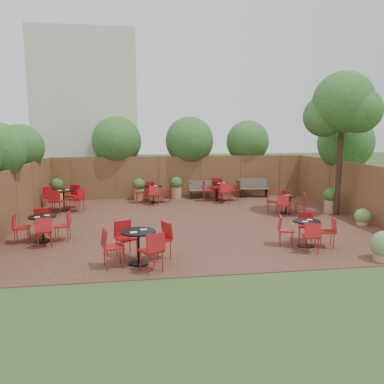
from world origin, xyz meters
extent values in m
plane|color=#354F23|center=(0.00, 0.00, 0.00)|extent=(80.00, 80.00, 0.00)
cube|color=#321B14|center=(0.00, 0.00, 0.01)|extent=(12.00, 10.00, 0.02)
cube|color=brown|center=(0.00, 5.00, 1.00)|extent=(12.00, 0.08, 2.00)
cube|color=brown|center=(-6.00, 0.00, 1.00)|extent=(0.08, 10.00, 2.00)
cube|color=brown|center=(6.00, 0.00, 1.00)|extent=(0.08, 10.00, 2.00)
cube|color=beige|center=(-4.50, 8.00, 4.00)|extent=(5.00, 4.00, 8.00)
sphere|color=#265C1E|center=(-6.60, 3.00, 2.54)|extent=(1.81, 1.81, 1.81)
sphere|color=#265C1E|center=(-3.00, 5.70, 2.70)|extent=(2.34, 2.34, 2.34)
sphere|color=#265C1E|center=(0.50, 5.60, 2.70)|extent=(2.34, 2.34, 2.34)
sphere|color=#265C1E|center=(3.50, 5.80, 2.64)|extent=(2.14, 2.14, 2.14)
sphere|color=#265C1E|center=(6.60, 2.00, 2.69)|extent=(2.29, 2.29, 2.29)
cylinder|color=black|center=(5.40, 0.30, 2.23)|extent=(0.27, 0.27, 4.41)
sphere|color=#265C1E|center=(5.40, 0.30, 4.21)|extent=(2.22, 2.22, 2.22)
sphere|color=#265C1E|center=(4.90, 0.70, 3.73)|extent=(1.55, 1.55, 1.55)
sphere|color=#265C1E|center=(5.80, -0.10, 3.90)|extent=(1.62, 1.62, 1.62)
cube|color=brown|center=(1.04, 4.55, 0.41)|extent=(1.38, 0.42, 0.05)
cube|color=brown|center=(1.04, 4.73, 0.66)|extent=(1.38, 0.11, 0.42)
cube|color=black|center=(0.42, 4.55, 0.20)|extent=(0.06, 0.41, 0.37)
cube|color=black|center=(1.67, 4.55, 0.20)|extent=(0.06, 0.41, 0.37)
cube|color=brown|center=(3.48, 4.55, 0.43)|extent=(1.48, 0.59, 0.05)
cube|color=brown|center=(3.48, 4.74, 0.69)|extent=(1.45, 0.26, 0.44)
cube|color=black|center=(2.82, 4.55, 0.21)|extent=(0.10, 0.44, 0.39)
cube|color=black|center=(4.14, 4.55, 0.21)|extent=(0.10, 0.44, 0.39)
cylinder|color=black|center=(2.48, -3.28, 0.03)|extent=(0.43, 0.43, 0.03)
cylinder|color=black|center=(2.48, -3.28, 0.38)|extent=(0.05, 0.05, 0.68)
cylinder|color=black|center=(2.48, -3.28, 0.73)|extent=(0.74, 0.74, 0.03)
cube|color=white|center=(2.60, -3.20, 0.75)|extent=(0.16, 0.13, 0.01)
cube|color=white|center=(2.38, -3.40, 0.75)|extent=(0.16, 0.13, 0.01)
cylinder|color=black|center=(3.59, 0.80, 0.03)|extent=(0.42, 0.42, 0.03)
cylinder|color=black|center=(3.59, 0.80, 0.37)|extent=(0.05, 0.05, 0.67)
cylinder|color=black|center=(3.59, 0.80, 0.72)|extent=(0.73, 0.73, 0.03)
cube|color=white|center=(3.70, 0.88, 0.74)|extent=(0.16, 0.14, 0.01)
cube|color=white|center=(3.49, 0.69, 0.74)|extent=(0.16, 0.14, 0.01)
cylinder|color=black|center=(-5.00, 2.61, 0.04)|extent=(0.49, 0.49, 0.03)
cylinder|color=black|center=(-5.00, 2.61, 0.43)|extent=(0.06, 0.06, 0.78)
cylinder|color=black|center=(-5.00, 2.61, 0.83)|extent=(0.84, 0.84, 0.03)
cube|color=white|center=(-4.87, 2.70, 0.85)|extent=(0.19, 0.16, 0.02)
cube|color=white|center=(-5.11, 2.48, 0.85)|extent=(0.19, 0.16, 0.02)
cylinder|color=black|center=(-2.10, -4.00, 0.04)|extent=(0.48, 0.48, 0.03)
cylinder|color=black|center=(-2.10, -4.00, 0.42)|extent=(0.05, 0.05, 0.76)
cylinder|color=black|center=(-2.10, -4.00, 0.82)|extent=(0.83, 0.83, 0.03)
cube|color=white|center=(-1.97, -3.91, 0.84)|extent=(0.18, 0.16, 0.02)
cube|color=white|center=(-2.21, -4.13, 0.84)|extent=(0.18, 0.16, 0.02)
cylinder|color=black|center=(1.70, 3.80, 0.04)|extent=(0.49, 0.49, 0.03)
cylinder|color=black|center=(1.70, 3.80, 0.43)|extent=(0.06, 0.06, 0.77)
cylinder|color=black|center=(1.70, 3.80, 0.83)|extent=(0.84, 0.84, 0.03)
cube|color=white|center=(1.83, 3.89, 0.85)|extent=(0.16, 0.12, 0.02)
cube|color=white|center=(1.59, 3.67, 0.85)|extent=(0.16, 0.12, 0.02)
cylinder|color=black|center=(-1.39, 3.80, 0.03)|extent=(0.44, 0.44, 0.03)
cylinder|color=black|center=(-1.39, 3.80, 0.39)|extent=(0.05, 0.05, 0.70)
cylinder|color=black|center=(-1.39, 3.80, 0.75)|extent=(0.76, 0.76, 0.03)
cube|color=white|center=(-1.27, 3.88, 0.77)|extent=(0.14, 0.11, 0.01)
cube|color=white|center=(-1.49, 3.68, 0.77)|extent=(0.14, 0.11, 0.01)
cylinder|color=black|center=(-4.81, -1.74, 0.04)|extent=(0.44, 0.44, 0.03)
cylinder|color=black|center=(-4.81, -1.74, 0.39)|extent=(0.05, 0.05, 0.70)
cylinder|color=black|center=(-4.81, -1.74, 0.75)|extent=(0.76, 0.76, 0.03)
cube|color=white|center=(-4.69, -1.66, 0.77)|extent=(0.15, 0.12, 0.02)
cube|color=white|center=(-4.91, -1.86, 0.77)|extent=(0.15, 0.12, 0.02)
cylinder|color=#A67A53|center=(-2.00, 4.57, 0.28)|extent=(0.46, 0.46, 0.52)
sphere|color=#265C1E|center=(-2.00, 4.57, 0.75)|extent=(0.55, 0.55, 0.55)
cylinder|color=#A67A53|center=(-0.25, 4.70, 0.29)|extent=(0.47, 0.47, 0.54)
sphere|color=#265C1E|center=(-0.25, 4.70, 0.77)|extent=(0.56, 0.56, 0.56)
cylinder|color=#A67A53|center=(-5.65, 4.68, 0.30)|extent=(0.48, 0.48, 0.55)
sphere|color=#265C1E|center=(-5.65, 4.68, 0.79)|extent=(0.58, 0.58, 0.58)
cylinder|color=#A67A53|center=(5.31, 0.65, 0.27)|extent=(0.44, 0.44, 0.51)
sphere|color=#265C1E|center=(5.31, 0.65, 0.73)|extent=(0.53, 0.53, 0.53)
cylinder|color=#A67A53|center=(3.89, -4.65, 0.13)|extent=(0.50, 0.50, 0.23)
cylinder|color=#A67A53|center=(5.45, -1.29, 0.11)|extent=(0.38, 0.38, 0.17)
sphere|color=#5B8846|center=(5.45, -1.29, 0.32)|extent=(0.52, 0.52, 0.52)
camera|label=1|loc=(-2.11, -12.75, 3.17)|focal=35.21mm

